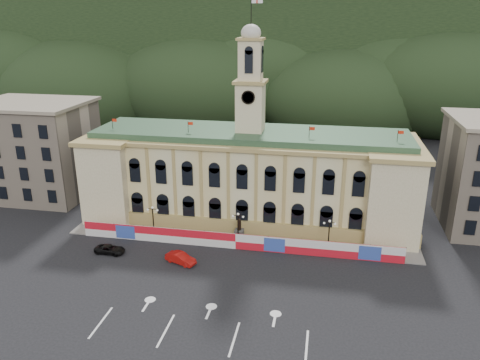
% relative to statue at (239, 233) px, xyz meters
% --- Properties ---
extents(ground, '(260.00, 260.00, 0.00)m').
position_rel_statue_xyz_m(ground, '(0.00, -18.00, -1.19)').
color(ground, black).
rests_on(ground, ground).
extents(lane_markings, '(26.00, 10.00, 0.02)m').
position_rel_statue_xyz_m(lane_markings, '(0.00, -23.00, -1.18)').
color(lane_markings, white).
rests_on(lane_markings, ground).
extents(hill_ridge, '(230.00, 80.00, 64.00)m').
position_rel_statue_xyz_m(hill_ridge, '(0.03, 103.99, 18.30)').
color(hill_ridge, black).
rests_on(hill_ridge, ground).
extents(city_hall, '(56.20, 17.60, 37.10)m').
position_rel_statue_xyz_m(city_hall, '(0.00, 9.63, 6.66)').
color(city_hall, beige).
rests_on(city_hall, ground).
extents(side_building_left, '(21.00, 17.00, 18.60)m').
position_rel_statue_xyz_m(side_building_left, '(-43.00, 12.93, 8.14)').
color(side_building_left, '#BDA992').
rests_on(side_building_left, ground).
extents(hoarding_fence, '(50.00, 0.44, 2.50)m').
position_rel_statue_xyz_m(hoarding_fence, '(0.06, -2.93, 0.06)').
color(hoarding_fence, red).
rests_on(hoarding_fence, ground).
extents(pavement, '(56.00, 5.50, 0.16)m').
position_rel_statue_xyz_m(pavement, '(0.00, -0.25, -1.11)').
color(pavement, slate).
rests_on(pavement, ground).
extents(statue, '(1.40, 1.40, 3.72)m').
position_rel_statue_xyz_m(statue, '(0.00, 0.00, 0.00)').
color(statue, '#595651').
rests_on(statue, ground).
extents(lamp_left, '(1.96, 0.44, 5.15)m').
position_rel_statue_xyz_m(lamp_left, '(-14.00, -1.00, 1.89)').
color(lamp_left, black).
rests_on(lamp_left, ground).
extents(lamp_center, '(1.96, 0.44, 5.15)m').
position_rel_statue_xyz_m(lamp_center, '(0.00, -1.00, 1.89)').
color(lamp_center, black).
rests_on(lamp_center, ground).
extents(lamp_right, '(1.96, 0.44, 5.15)m').
position_rel_statue_xyz_m(lamp_right, '(14.00, -1.00, 1.89)').
color(lamp_right, black).
rests_on(lamp_right, ground).
extents(red_sedan, '(4.77, 5.79, 1.55)m').
position_rel_statue_xyz_m(red_sedan, '(-6.98, -8.86, -0.41)').
color(red_sedan, '#A40F0B').
rests_on(red_sedan, ground).
extents(black_suv, '(2.39, 4.71, 1.27)m').
position_rel_statue_xyz_m(black_suv, '(-18.42, -7.94, -0.55)').
color(black_suv, black).
rests_on(black_suv, ground).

